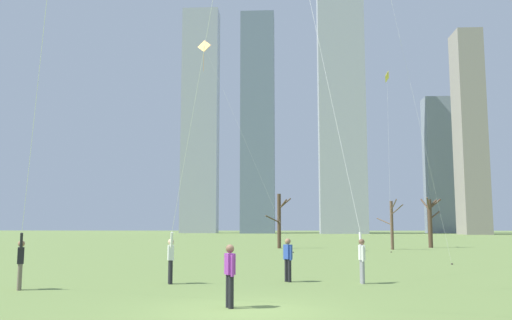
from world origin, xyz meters
The scene contains 16 objects.
ground_plane centered at (0.00, 0.00, 0.00)m, with size 400.00×400.00×0.00m, color olive.
kite_flyer_midfield_center_teal centered at (-6.97, 2.61, 2.91)m, with size 4.93×8.66×13.65m.
kite_flyer_far_back_green centered at (-2.74, 5.40, 2.71)m, with size 2.85×4.40×12.96m.
kite_flyer_foreground_left_red centered at (3.21, 8.82, 6.18)m, with size 2.87×9.67×20.57m.
bystander_strolling_midfield centered at (1.16, 6.88, 0.90)m, with size 0.35×0.45×1.62m.
bystander_far_off_by_trees centered at (-0.39, 0.36, 0.90)m, with size 0.32×0.47×1.62m.
distant_kite_low_near_trees_yellow centered at (10.00, 32.17, 13.74)m, with size 1.00×3.67×15.49m.
distant_kite_drifting_left_orange centered at (-4.95, 28.38, 15.54)m, with size 7.74×0.58×17.20m.
bare_tree_leftmost centered at (14.95, 38.65, 2.65)m, with size 2.03×2.84×4.72m.
bare_tree_center centered at (10.46, 34.38, 2.27)m, with size 1.76×3.33×4.36m.
bare_tree_rightmost centered at (0.57, 36.47, 2.64)m, with size 2.40×2.25×5.02m.
skyline_tall_tower centered at (15.83, 122.30, 31.40)m, with size 11.77×5.27×68.73m.
skyline_slender_spire centered at (-5.90, 127.79, 29.72)m, with size 8.97×5.78×59.45m.
skyline_squat_block centered at (44.59, 113.12, 23.96)m, with size 5.88×7.38×47.91m.
skyline_mid_tower_left centered at (-22.14, 132.92, 31.38)m, with size 9.94×6.03×62.77m.
skyline_short_annex centered at (43.16, 133.35, 18.34)m, with size 7.74×5.80×36.67m.
Camera 1 is at (1.03, -13.80, 2.12)m, focal length 37.85 mm.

